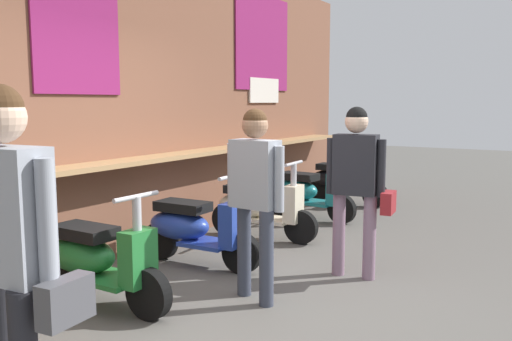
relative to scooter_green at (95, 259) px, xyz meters
The scene contains 10 objects.
ground_plane 1.32m from the scooter_green, 59.40° to the right, with size 33.12×33.12×0.00m, color #56544F.
market_stall_facade 1.75m from the scooter_green, 55.53° to the left, with size 11.83×0.61×3.46m.
scooter_green is the anchor object (origin of this frame).
scooter_blue 1.29m from the scooter_green, ahead, with size 0.46×1.40×0.97m.
scooter_cream 2.57m from the scooter_green, ahead, with size 0.49×1.40×0.97m.
scooter_teal 3.90m from the scooter_green, ahead, with size 0.50×1.40×0.97m.
scooter_black 5.23m from the scooter_green, ahead, with size 0.46×1.40×0.97m.
shopper_with_handbag 2.45m from the scooter_green, 41.24° to the right, with size 0.32×0.65×1.62m.
shopper_browsing 1.44m from the scooter_green, 54.29° to the right, with size 0.24×0.56×1.61m.
shopper_passing 2.06m from the scooter_green, 142.78° to the right, with size 0.30×0.68×1.75m.
Camera 1 is at (-3.66, -2.29, 1.67)m, focal length 38.23 mm.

